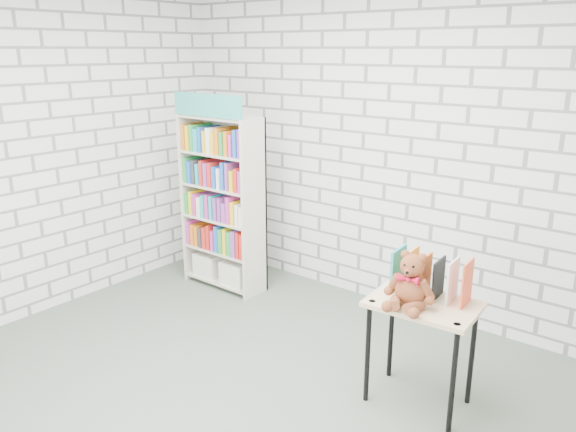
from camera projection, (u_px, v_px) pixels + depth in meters
The scene contains 6 objects.
ground at pixel (230, 399), 3.77m from camera, with size 4.50×4.50×0.00m, color #4D594B.
room_shell at pixel (221, 133), 3.26m from camera, with size 4.52×4.02×2.81m.
bookshelf at pixel (223, 201), 5.36m from camera, with size 0.84×0.33×1.88m.
display_table at pixel (422, 317), 3.57m from camera, with size 0.70×0.51×0.72m.
table_books at pixel (431, 276), 3.59m from camera, with size 0.48×0.24×0.28m.
teddy_bear at pixel (410, 285), 3.45m from camera, with size 0.32×0.30×0.35m.
Camera 1 is at (2.33, -2.32, 2.25)m, focal length 35.00 mm.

